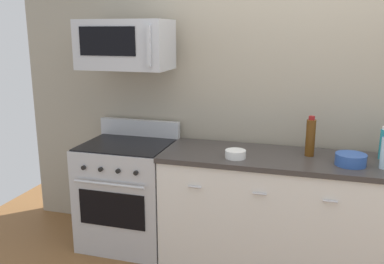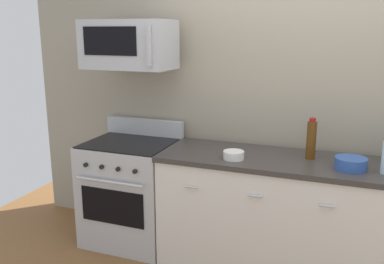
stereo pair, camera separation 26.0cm
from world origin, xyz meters
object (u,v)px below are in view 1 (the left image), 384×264
Objects in this scene: bowl_white_ceramic at (236,154)px; bowl_blue_mixing at (351,159)px; range_oven at (129,193)px; microwave at (125,45)px; bottle_wine_amber at (310,137)px; bottle_dish_soap at (383,144)px.

bowl_white_ceramic is 0.83m from bowl_blue_mixing.
range_oven is 1.09m from bowl_white_ceramic.
microwave is 1.66m from bottle_wine_amber.
bottle_dish_soap is 1.11m from bowl_white_ceramic.
bottle_dish_soap is at bearing 43.00° from bowl_blue_mixing.
bottle_dish_soap is at bearing 2.63° from microwave.
bottle_wine_amber reaches higher than bowl_white_ceramic.
bottle_wine_amber is at bearing -172.89° from bottle_dish_soap.
bottle_dish_soap is at bearing 7.11° from bottle_wine_amber.
bottle_wine_amber is 0.34m from bowl_blue_mixing.
microwave is at bearing 175.86° from bowl_blue_mixing.
bowl_white_ceramic is (-1.07, -0.28, -0.09)m from bottle_dish_soap.
range_oven is 3.42× the size of bottle_wine_amber.
range_oven is 2.12m from bottle_dish_soap.
bowl_blue_mixing is at bearing -4.14° from microwave.
bottle_wine_amber is at bearing 2.75° from range_oven.
bottle_wine_amber is 0.53m from bottle_dish_soap.
bottle_wine_amber is (1.51, 0.07, 0.60)m from range_oven.
range_oven reaches higher than bowl_blue_mixing.
range_oven is 1.63m from bottle_wine_amber.
microwave is 4.71× the size of bowl_white_ceramic.
microwave reaches higher than bottle_wine_amber.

